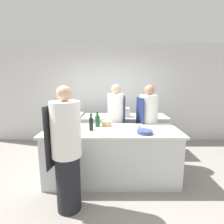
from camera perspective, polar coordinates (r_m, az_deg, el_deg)
ground_plane at (r=3.45m, az=-0.01°, el=-20.76°), size 16.00×16.00×0.00m
wall_back at (r=5.10m, az=0.03°, el=6.08°), size 8.00×0.06×2.80m
prep_counter at (r=3.24m, az=-0.01°, el=-13.68°), size 2.37×0.87×0.93m
pass_counter at (r=4.36m, az=4.19°, el=-7.22°), size 2.02×0.71×0.93m
oven_range at (r=4.99m, az=-13.51°, el=-5.27°), size 0.79×0.72×0.92m
chef_at_prep_near at (r=2.45m, az=-14.50°, el=-12.25°), size 0.43×0.41×1.72m
chef_at_stove at (r=3.77m, az=1.47°, el=-3.91°), size 0.36×0.35×1.70m
chef_at_pass_far at (r=3.71m, az=11.73°, el=-4.54°), size 0.43×0.41×1.69m
bottle_olive_oil at (r=3.02m, az=-6.74°, el=-3.83°), size 0.07×0.07×0.30m
bottle_vinegar at (r=3.26m, az=-4.67°, el=-2.87°), size 0.09×0.09×0.28m
bottle_wine at (r=3.38m, az=-15.44°, el=-3.25°), size 0.08×0.08×0.20m
bowl_mixing_large at (r=3.32m, az=-1.66°, el=-3.74°), size 0.18×0.18×0.09m
bowl_prep_small at (r=2.89m, az=10.73°, el=-6.40°), size 0.26×0.26×0.06m
cup at (r=3.07m, az=8.73°, el=-4.95°), size 0.08×0.08×0.10m
cutting_board at (r=3.06m, az=-18.37°, el=-6.32°), size 0.32×0.27×0.01m
stockpot at (r=4.16m, az=4.15°, el=-0.04°), size 0.27×0.27×0.21m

